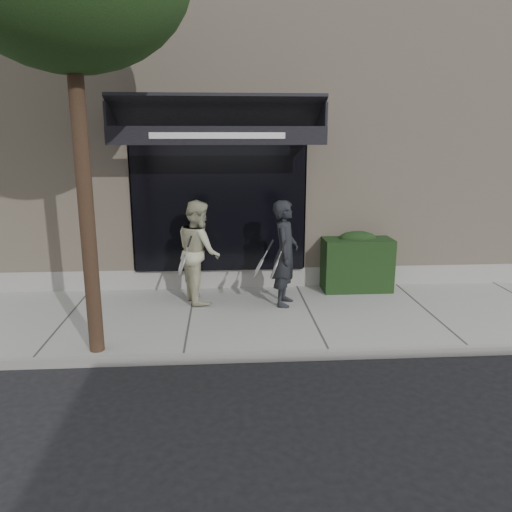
{
  "coord_description": "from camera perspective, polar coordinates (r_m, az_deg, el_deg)",
  "views": [
    {
      "loc": [
        -1.44,
        -7.84,
        3.0
      ],
      "look_at": [
        -0.87,
        0.6,
        0.96
      ],
      "focal_mm": 35.0,
      "sensor_mm": 36.0,
      "label": 1
    }
  ],
  "objects": [
    {
      "name": "pedestrian_front",
      "position": [
        8.59,
        3.32,
        0.29
      ],
      "size": [
        0.88,
        0.86,
        1.83
      ],
      "color": "black",
      "rests_on": "sidewalk"
    },
    {
      "name": "pedestrian_back",
      "position": [
        8.82,
        -6.56,
        0.52
      ],
      "size": [
        0.93,
        1.06,
        1.81
      ],
      "color": "#BBB995",
      "rests_on": "sidewalk"
    },
    {
      "name": "building_facade",
      "position": [
        12.88,
        2.57,
        12.36
      ],
      "size": [
        14.3,
        8.04,
        5.64
      ],
      "color": "#B9A58D",
      "rests_on": "ground"
    },
    {
      "name": "sidewalk",
      "position": [
        8.49,
        6.17,
        -6.8
      ],
      "size": [
        20.0,
        3.0,
        0.12
      ],
      "primitive_type": "cube",
      "color": "#999994",
      "rests_on": "ground"
    },
    {
      "name": "curb",
      "position": [
        7.09,
        8.37,
        -11.05
      ],
      "size": [
        20.0,
        0.1,
        0.14
      ],
      "primitive_type": "cube",
      "color": "gray",
      "rests_on": "ground"
    },
    {
      "name": "hedge",
      "position": [
        9.72,
        11.39,
        -0.67
      ],
      "size": [
        1.3,
        0.7,
        1.14
      ],
      "color": "black",
      "rests_on": "sidewalk"
    },
    {
      "name": "ground",
      "position": [
        8.52,
        6.16,
        -7.18
      ],
      "size": [
        80.0,
        80.0,
        0.0
      ],
      "primitive_type": "plane",
      "color": "black",
      "rests_on": "ground"
    }
  ]
}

